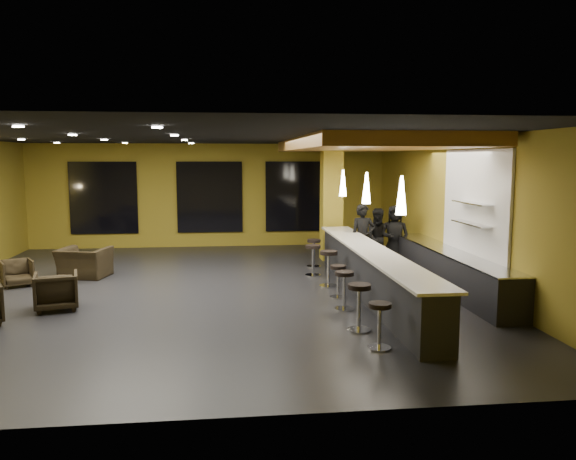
{
  "coord_description": "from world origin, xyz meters",
  "views": [
    {
      "loc": [
        0.5,
        -12.75,
        3.01
      ],
      "look_at": [
        2.0,
        0.5,
        1.3
      ],
      "focal_mm": 35.0,
      "sensor_mm": 36.0,
      "label": 1
    }
  ],
  "objects": [
    {
      "name": "floor",
      "position": [
        0.0,
        0.0,
        -0.05
      ],
      "size": [
        12.0,
        13.0,
        0.1
      ],
      "primitive_type": "cube",
      "color": "black",
      "rests_on": "ground"
    },
    {
      "name": "ceiling",
      "position": [
        0.0,
        0.0,
        3.55
      ],
      "size": [
        12.0,
        13.0,
        0.1
      ],
      "primitive_type": "cube",
      "color": "black"
    },
    {
      "name": "wall_back",
      "position": [
        0.0,
        6.55,
        1.75
      ],
      "size": [
        12.0,
        0.1,
        3.5
      ],
      "primitive_type": "cube",
      "color": "olive",
      "rests_on": "floor"
    },
    {
      "name": "wall_front",
      "position": [
        0.0,
        -6.55,
        1.75
      ],
      "size": [
        12.0,
        0.1,
        3.5
      ],
      "primitive_type": "cube",
      "color": "olive",
      "rests_on": "floor"
    },
    {
      "name": "wall_right",
      "position": [
        6.05,
        0.0,
        1.75
      ],
      "size": [
        0.1,
        13.0,
        3.5
      ],
      "primitive_type": "cube",
      "color": "olive",
      "rests_on": "floor"
    },
    {
      "name": "wood_soffit",
      "position": [
        4.0,
        1.0,
        3.36
      ],
      "size": [
        3.6,
        8.0,
        0.28
      ],
      "primitive_type": "cube",
      "color": "#9F6A2E",
      "rests_on": "ceiling"
    },
    {
      "name": "window_left",
      "position": [
        -3.5,
        6.44,
        1.7
      ],
      "size": [
        2.2,
        0.06,
        2.4
      ],
      "primitive_type": "cube",
      "color": "black",
      "rests_on": "wall_back"
    },
    {
      "name": "window_center",
      "position": [
        0.0,
        6.44,
        1.7
      ],
      "size": [
        2.2,
        0.06,
        2.4
      ],
      "primitive_type": "cube",
      "color": "black",
      "rests_on": "wall_back"
    },
    {
      "name": "window_right",
      "position": [
        3.0,
        6.44,
        1.7
      ],
      "size": [
        2.2,
        0.06,
        2.4
      ],
      "primitive_type": "cube",
      "color": "black",
      "rests_on": "wall_back"
    },
    {
      "name": "tile_backsplash",
      "position": [
        5.96,
        -1.0,
        2.0
      ],
      "size": [
        0.06,
        3.2,
        2.4
      ],
      "primitive_type": "cube",
      "color": "white",
      "rests_on": "wall_right"
    },
    {
      "name": "bar_counter",
      "position": [
        3.65,
        -1.0,
        0.5
      ],
      "size": [
        0.6,
        8.0,
        1.0
      ],
      "primitive_type": "cube",
      "color": "black",
      "rests_on": "floor"
    },
    {
      "name": "bar_top",
      "position": [
        3.65,
        -1.0,
        1.02
      ],
      "size": [
        0.78,
        8.1,
        0.05
      ],
      "primitive_type": "cube",
      "color": "silver",
      "rests_on": "bar_counter"
    },
    {
      "name": "prep_counter",
      "position": [
        5.65,
        -0.5,
        0.43
      ],
      "size": [
        0.7,
        6.0,
        0.86
      ],
      "primitive_type": "cube",
      "color": "black",
      "rests_on": "floor"
    },
    {
      "name": "prep_top",
      "position": [
        5.65,
        -0.5,
        0.89
      ],
      "size": [
        0.72,
        6.0,
        0.03
      ],
      "primitive_type": "cube",
      "color": "silver",
      "rests_on": "prep_counter"
    },
    {
      "name": "wall_shelf_lower",
      "position": [
        5.82,
        -1.2,
        1.6
      ],
      "size": [
        0.3,
        1.5,
        0.03
      ],
      "primitive_type": "cube",
      "color": "silver",
      "rests_on": "wall_right"
    },
    {
      "name": "wall_shelf_upper",
      "position": [
        5.82,
        -1.2,
        2.05
      ],
      "size": [
        0.3,
        1.5,
        0.03
      ],
      "primitive_type": "cube",
      "color": "silver",
      "rests_on": "wall_right"
    },
    {
      "name": "column",
      "position": [
        3.65,
        3.6,
        1.75
      ],
      "size": [
        0.6,
        0.6,
        3.5
      ],
      "primitive_type": "cube",
      "color": "#A08A24",
      "rests_on": "floor"
    },
    {
      "name": "pendant_0",
      "position": [
        3.65,
        -3.0,
        2.35
      ],
      "size": [
        0.2,
        0.2,
        0.7
      ],
      "primitive_type": "cone",
      "color": "white",
      "rests_on": "wood_soffit"
    },
    {
      "name": "pendant_1",
      "position": [
        3.65,
        -0.5,
        2.35
      ],
      "size": [
        0.2,
        0.2,
        0.7
      ],
      "primitive_type": "cone",
      "color": "white",
      "rests_on": "wood_soffit"
    },
    {
      "name": "pendant_2",
      "position": [
        3.65,
        2.0,
        2.35
      ],
      "size": [
        0.2,
        0.2,
        0.7
      ],
      "primitive_type": "cone",
      "color": "white",
      "rests_on": "wood_soffit"
    },
    {
      "name": "staff_a",
      "position": [
        4.15,
        1.73,
        0.9
      ],
      "size": [
        0.66,
        0.44,
        1.8
      ],
      "primitive_type": "imported",
      "rotation": [
        0.0,
        0.0,
        -0.01
      ],
      "color": "black",
      "rests_on": "floor"
    },
    {
      "name": "staff_b",
      "position": [
        4.69,
        2.06,
        0.83
      ],
      "size": [
        0.87,
        0.71,
        1.66
      ],
      "primitive_type": "imported",
      "rotation": [
        0.0,
        0.0,
        -0.11
      ],
      "color": "black",
      "rests_on": "floor"
    },
    {
      "name": "staff_c",
      "position": [
        5.21,
        2.35,
        0.85
      ],
      "size": [
        0.95,
        0.74,
        1.71
      ],
      "primitive_type": "imported",
      "rotation": [
        0.0,
        0.0,
        -0.26
      ],
      "color": "black",
      "rests_on": "floor"
    },
    {
      "name": "armchair_b",
      "position": [
        -2.87,
        -1.35,
        0.38
      ],
      "size": [
        0.99,
        1.0,
        0.76
      ],
      "primitive_type": "imported",
      "rotation": [
        0.0,
        0.0,
        3.39
      ],
      "color": "black",
      "rests_on": "floor"
    },
    {
      "name": "armchair_c",
      "position": [
        -4.41,
        0.9,
        0.32
      ],
      "size": [
        0.92,
        0.93,
        0.63
      ],
      "primitive_type": "imported",
      "rotation": [
        0.0,
        0.0,
        0.49
      ],
      "color": "black",
      "rests_on": "floor"
    },
    {
      "name": "armchair_d",
      "position": [
        -3.07,
        1.74,
        0.38
      ],
      "size": [
        1.38,
        1.27,
        0.75
      ],
      "primitive_type": "imported",
      "rotation": [
        0.0,
        0.0,
        2.89
      ],
      "color": "black",
      "rests_on": "floor"
    },
    {
      "name": "bar_stool_0",
      "position": [
        2.91,
        -4.36,
        0.48
      ],
      "size": [
        0.38,
        0.38,
        0.75
      ],
      "rotation": [
        0.0,
        0.0,
        0.3
      ],
      "color": "silver",
      "rests_on": "floor"
    },
    {
      "name": "bar_stool_1",
      "position": [
        2.81,
        -3.41,
        0.54
      ],
      "size": [
        0.42,
        0.42,
        0.84
      ],
      "rotation": [
        0.0,
        0.0,
        -0.22
      ],
      "color": "silver",
      "rests_on": "floor"
    },
    {
      "name": "bar_stool_2",
      "position": [
        2.85,
        -2.01,
        0.5
      ],
      "size": [
        0.39,
        0.39,
        0.78
      ],
      "rotation": [
        0.0,
        0.0,
        -0.33
      ],
      "color": "silver",
      "rests_on": "floor"
    },
    {
      "name": "bar_stool_3",
      "position": [
        2.92,
        -1.05,
        0.46
      ],
      "size": [
        0.36,
        0.36,
        0.71
      ],
      "rotation": [
        0.0,
        0.0,
        -0.28
      ],
      "color": "silver",
      "rests_on": "floor"
    },
    {
      "name": "bar_stool_4",
      "position": [
        2.91,
        0.02,
        0.55
      ],
      "size": [
        0.43,
        0.43,
        0.85
      ],
      "rotation": [
        0.0,
        0.0,
        0.33
      ],
      "color": "silver",
      "rests_on": "floor"
    },
    {
      "name": "bar_stool_5",
      "position": [
        2.74,
        1.28,
        0.51
      ],
      "size": [
        0.41,
        0.41,
        0.8
      ],
      "rotation": [
        0.0,
        0.0,
        -0.25
      ],
      "color": "silver",
      "rests_on": "floor"
    },
    {
      "name": "bar_stool_6",
      "position": [
        2.94,
        2.45,
        0.5
      ],
      "size": [
        0.39,
        0.39,
        0.78
      ],
      "rotation": [
        0.0,
        0.0,
        0.1
      ],
      "color": "silver",
      "rests_on": "floor"
    }
  ]
}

